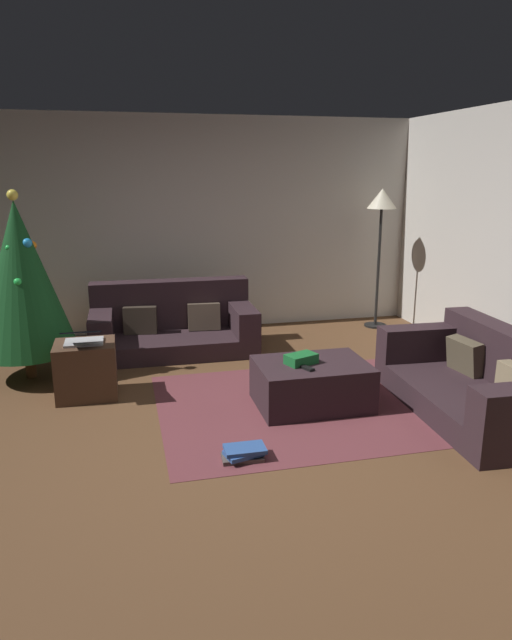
# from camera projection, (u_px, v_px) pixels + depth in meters

# --- Properties ---
(ground_plane) EXTENTS (6.40, 6.40, 0.00)m
(ground_plane) POSITION_uv_depth(u_px,v_px,m) (214.00, 436.00, 4.32)
(ground_plane) COLOR brown
(rear_partition) EXTENTS (6.40, 0.12, 2.60)m
(rear_partition) POSITION_uv_depth(u_px,v_px,m) (170.00, 226.00, 6.94)
(rear_partition) COLOR beige
(rear_partition) RESTS_ON ground_plane
(couch_left) EXTENTS (1.78, 0.91, 0.75)m
(couch_left) POSITION_uv_depth(u_px,v_px,m) (173.00, 325.00, 6.36)
(couch_left) COLOR #2D1E23
(couch_left) RESTS_ON ground_plane
(couch_right) EXTENTS (1.01, 1.85, 0.67)m
(couch_right) POSITION_uv_depth(u_px,v_px,m) (483.00, 382.00, 4.72)
(couch_right) COLOR #2D1E23
(couch_right) RESTS_ON ground_plane
(ottoman) EXTENTS (0.94, 0.67, 0.38)m
(ottoman) POSITION_uv_depth(u_px,v_px,m) (312.00, 384.00, 4.85)
(ottoman) COLOR #2D1E23
(ottoman) RESTS_ON ground_plane
(gift_box) EXTENTS (0.30, 0.24, 0.08)m
(gift_box) POSITION_uv_depth(u_px,v_px,m) (301.00, 359.00, 4.78)
(gift_box) COLOR #19662D
(gift_box) RESTS_ON ottoman
(tv_remote) EXTENTS (0.11, 0.17, 0.02)m
(tv_remote) POSITION_uv_depth(u_px,v_px,m) (306.00, 368.00, 4.66)
(tv_remote) COLOR black
(tv_remote) RESTS_ON ottoman
(christmas_tree) EXTENTS (0.94, 0.94, 1.79)m
(christmas_tree) POSITION_uv_depth(u_px,v_px,m) (21.00, 278.00, 5.31)
(christmas_tree) COLOR brown
(christmas_tree) RESTS_ON ground_plane
(side_table) EXTENTS (0.52, 0.44, 0.50)m
(side_table) POSITION_uv_depth(u_px,v_px,m) (86.00, 370.00, 5.04)
(side_table) COLOR #4C3323
(side_table) RESTS_ON ground_plane
(laptop) EXTENTS (0.33, 0.42, 0.18)m
(laptop) POSITION_uv_depth(u_px,v_px,m) (83.00, 338.00, 4.90)
(laptop) COLOR silver
(laptop) RESTS_ON side_table
(book_stack) EXTENTS (0.31, 0.22, 0.09)m
(book_stack) POSITION_uv_depth(u_px,v_px,m) (244.00, 453.00, 3.97)
(book_stack) COLOR #4C423D
(book_stack) RESTS_ON ground_plane
(corner_lamp) EXTENTS (0.36, 0.36, 1.74)m
(corner_lamp) POSITION_uv_depth(u_px,v_px,m) (382.00, 210.00, 7.00)
(corner_lamp) COLOR black
(corner_lamp) RESTS_ON ground_plane
(area_rug) EXTENTS (2.60, 2.00, 0.01)m
(area_rug) POSITION_uv_depth(u_px,v_px,m) (311.00, 405.00, 4.90)
(area_rug) COLOR brown
(area_rug) RESTS_ON ground_plane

